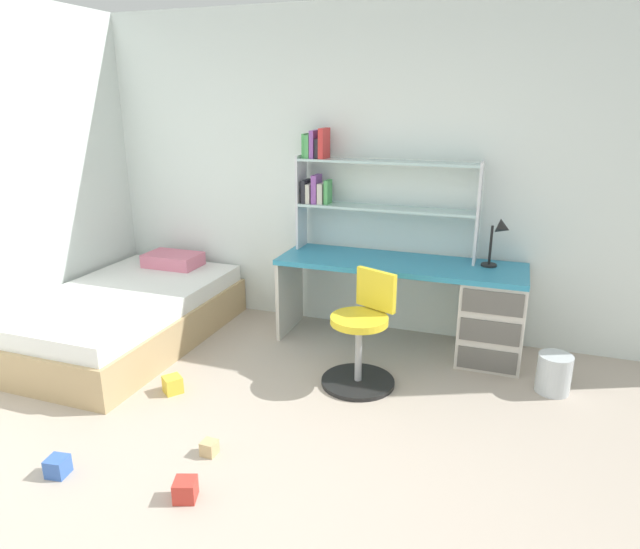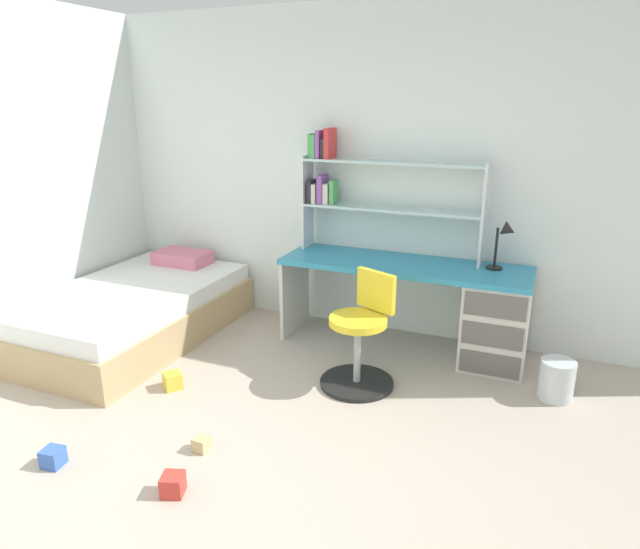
% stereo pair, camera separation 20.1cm
% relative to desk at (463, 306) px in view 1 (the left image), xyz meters
% --- Properties ---
extents(ground_plane, '(6.05, 6.26, 0.02)m').
position_rel_desk_xyz_m(ground_plane, '(-0.75, -2.31, -0.41)').
color(ground_plane, '#B2A393').
extents(room_shell, '(6.05, 6.26, 2.67)m').
position_rel_desk_xyz_m(room_shell, '(-2.05, -1.00, 0.93)').
color(room_shell, silver).
rests_on(room_shell, ground_plane).
extents(desk, '(1.92, 0.60, 0.71)m').
position_rel_desk_xyz_m(desk, '(0.00, 0.00, 0.00)').
color(desk, teal).
rests_on(desk, ground_plane).
extents(bookshelf_hutch, '(1.47, 0.22, 1.00)m').
position_rel_desk_xyz_m(bookshelf_hutch, '(-0.90, 0.18, 0.87)').
color(bookshelf_hutch, silver).
rests_on(bookshelf_hutch, desk).
extents(desk_lamp, '(0.20, 0.17, 0.38)m').
position_rel_desk_xyz_m(desk_lamp, '(0.21, 0.08, 0.56)').
color(desk_lamp, black).
rests_on(desk_lamp, desk).
extents(swivel_chair, '(0.52, 0.52, 0.80)m').
position_rel_desk_xyz_m(swivel_chair, '(-0.62, -0.71, -0.08)').
color(swivel_chair, black).
rests_on(swivel_chair, ground_plane).
extents(bed_platform, '(1.21, 1.98, 0.56)m').
position_rel_desk_xyz_m(bed_platform, '(-2.65, -0.68, -0.18)').
color(bed_platform, tan).
rests_on(bed_platform, ground_plane).
extents(waste_bin, '(0.23, 0.23, 0.27)m').
position_rel_desk_xyz_m(waste_bin, '(0.67, -0.40, -0.27)').
color(waste_bin, silver).
rests_on(waste_bin, ground_plane).
extents(toy_block_red_0, '(0.14, 0.14, 0.11)m').
position_rel_desk_xyz_m(toy_block_red_0, '(-1.13, -2.18, -0.35)').
color(toy_block_red_0, red).
rests_on(toy_block_red_0, ground_plane).
extents(toy_block_natural_1, '(0.09, 0.09, 0.08)m').
position_rel_desk_xyz_m(toy_block_natural_1, '(-1.20, -1.81, -0.36)').
color(toy_block_natural_1, tan).
rests_on(toy_block_natural_1, ground_plane).
extents(toy_block_yellow_2, '(0.16, 0.16, 0.12)m').
position_rel_desk_xyz_m(toy_block_yellow_2, '(-1.80, -1.28, -0.35)').
color(toy_block_yellow_2, gold).
rests_on(toy_block_yellow_2, ground_plane).
extents(toy_block_blue_3, '(0.12, 0.12, 0.10)m').
position_rel_desk_xyz_m(toy_block_blue_3, '(-1.88, -2.25, -0.35)').
color(toy_block_blue_3, '#3860B7').
rests_on(toy_block_blue_3, ground_plane).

